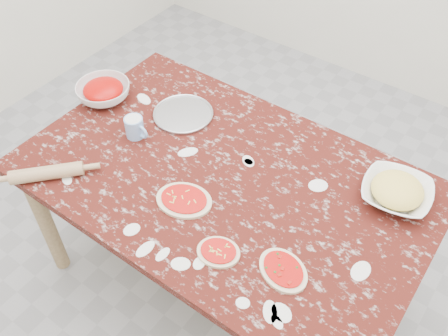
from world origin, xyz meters
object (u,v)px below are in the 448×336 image
(sauce_bowl, at_px, (104,92))
(rolling_pin, at_px, (47,173))
(worktable, at_px, (224,191))
(flour_mug, at_px, (135,127))
(cheese_bowl, at_px, (396,193))
(pizza_tray, at_px, (183,114))

(sauce_bowl, height_order, rolling_pin, sauce_bowl)
(worktable, relative_size, flour_mug, 13.49)
(cheese_bowl, bearing_deg, pizza_tray, -174.50)
(worktable, xyz_separation_m, sauce_bowl, (-0.73, 0.07, 0.12))
(flour_mug, bearing_deg, cheese_bowl, 16.89)
(pizza_tray, xyz_separation_m, sauce_bowl, (-0.37, -0.12, 0.03))
(cheese_bowl, bearing_deg, rolling_pin, -148.61)
(worktable, distance_m, cheese_bowl, 0.66)
(worktable, relative_size, rolling_pin, 5.73)
(worktable, xyz_separation_m, cheese_bowl, (0.59, 0.29, 0.11))
(flour_mug, distance_m, rolling_pin, 0.40)
(cheese_bowl, bearing_deg, worktable, -153.96)
(cheese_bowl, xyz_separation_m, flour_mug, (-1.03, -0.31, 0.02))
(worktable, height_order, rolling_pin, rolling_pin)
(sauce_bowl, xyz_separation_m, rolling_pin, (0.18, -0.48, -0.01))
(worktable, bearing_deg, cheese_bowl, 26.04)
(cheese_bowl, height_order, flour_mug, flour_mug)
(worktable, distance_m, rolling_pin, 0.70)
(sauce_bowl, height_order, cheese_bowl, sauce_bowl)
(pizza_tray, bearing_deg, flour_mug, -109.33)
(pizza_tray, relative_size, flour_mug, 2.21)
(cheese_bowl, height_order, rolling_pin, cheese_bowl)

